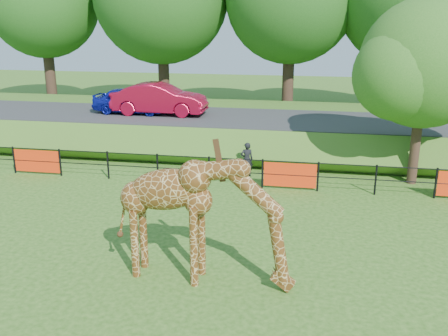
{
  "coord_description": "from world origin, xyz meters",
  "views": [
    {
      "loc": [
        3.8,
        -9.34,
        6.05
      ],
      "look_at": [
        1.36,
        3.74,
        2.0
      ],
      "focal_mm": 40.0,
      "sensor_mm": 36.0,
      "label": 1
    }
  ],
  "objects_px": {
    "giraffe": "(203,220)",
    "car_red": "(160,99)",
    "car_blue": "(131,100)",
    "tree_east": "(427,69)",
    "visitor": "(247,159)"
  },
  "relations": [
    {
      "from": "giraffe",
      "to": "car_blue",
      "type": "height_order",
      "value": "giraffe"
    },
    {
      "from": "giraffe",
      "to": "tree_east",
      "type": "bearing_deg",
      "value": 58.97
    },
    {
      "from": "giraffe",
      "to": "car_red",
      "type": "distance_m",
      "value": 13.99
    },
    {
      "from": "giraffe",
      "to": "tree_east",
      "type": "relative_size",
      "value": 0.64
    },
    {
      "from": "giraffe",
      "to": "car_blue",
      "type": "xyz_separation_m",
      "value": [
        -6.64,
        13.04,
        0.51
      ]
    },
    {
      "from": "car_blue",
      "to": "visitor",
      "type": "relative_size",
      "value": 2.74
    },
    {
      "from": "car_blue",
      "to": "tree_east",
      "type": "relative_size",
      "value": 0.55
    },
    {
      "from": "visitor",
      "to": "car_blue",
      "type": "bearing_deg",
      "value": -54.81
    },
    {
      "from": "car_red",
      "to": "car_blue",
      "type": "bearing_deg",
      "value": 88.54
    },
    {
      "from": "car_blue",
      "to": "tree_east",
      "type": "xyz_separation_m",
      "value": [
        12.88,
        -4.46,
        2.22
      ]
    },
    {
      "from": "car_blue",
      "to": "car_red",
      "type": "bearing_deg",
      "value": -90.04
    },
    {
      "from": "giraffe",
      "to": "car_blue",
      "type": "distance_m",
      "value": 14.64
    },
    {
      "from": "giraffe",
      "to": "car_blue",
      "type": "relative_size",
      "value": 1.16
    },
    {
      "from": "giraffe",
      "to": "tree_east",
      "type": "height_order",
      "value": "tree_east"
    },
    {
      "from": "car_red",
      "to": "tree_east",
      "type": "xyz_separation_m",
      "value": [
        11.37,
        -4.42,
        2.1
      ]
    }
  ]
}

